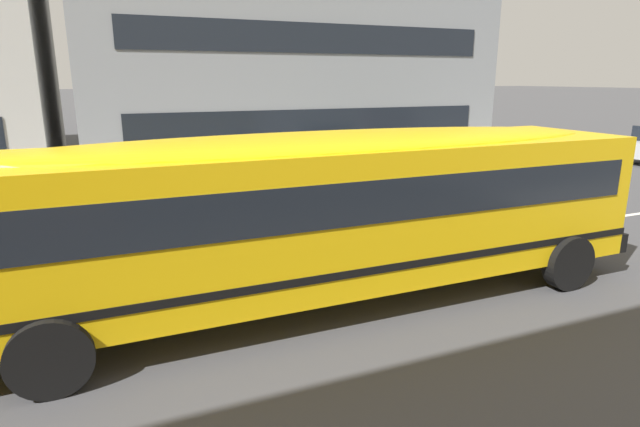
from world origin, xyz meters
The scene contains 6 objects.
ground_plane centered at (0.00, 0.00, 0.00)m, with size 400.00×400.00×0.00m, color #424244.
sidewalk_far centered at (0.00, 8.33, 0.01)m, with size 120.00×3.00×0.01m, color gray.
lane_centreline centered at (0.00, 0.00, 0.00)m, with size 110.00×0.16×0.01m, color silver.
school_bus centered at (3.05, -1.88, 1.67)m, with size 12.60×2.99×2.82m.
parked_car_green_past_driveway centered at (10.29, 5.76, 0.84)m, with size 3.94×1.97×1.64m.
apartment_block_far_centre centered at (8.12, 14.81, 6.65)m, with size 17.39×10.00×13.30m.
Camera 1 is at (-0.06, -9.33, 3.63)m, focal length 29.25 mm.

